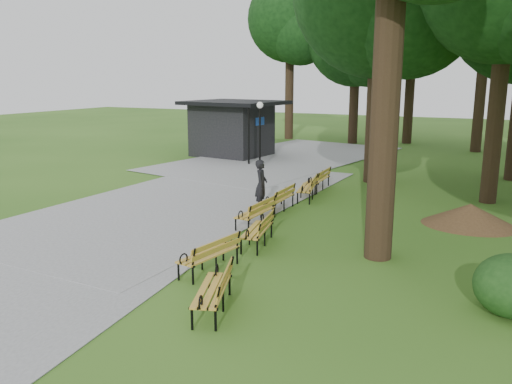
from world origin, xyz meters
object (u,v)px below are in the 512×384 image
at_px(person, 261,185).
at_px(lamp_post, 260,122).
at_px(bench_2, 257,230).
at_px(bench_4, 278,199).
at_px(bench_0, 212,290).
at_px(bench_6, 318,179).
at_px(kiosk, 232,128).
at_px(bench_3, 255,213).
at_px(bench_5, 307,188).
at_px(dirt_mound, 470,215).
at_px(bench_1, 209,254).

height_order(person, lamp_post, lamp_post).
relative_size(bench_2, bench_4, 1.00).
relative_size(bench_0, bench_6, 1.00).
bearing_deg(person, kiosk, 16.99).
distance_m(bench_3, bench_5, 4.17).
relative_size(dirt_mound, bench_2, 1.28).
xyz_separation_m(lamp_post, bench_5, (4.45, -5.09, -1.96)).
xyz_separation_m(person, bench_1, (1.52, -6.03, -0.44)).
bearing_deg(bench_2, person, -167.50).
height_order(lamp_post, bench_2, lamp_post).
bearing_deg(kiosk, bench_3, -51.80).
xyz_separation_m(person, bench_5, (0.90, 2.12, -0.44)).
bearing_deg(bench_2, dirt_mound, 121.27).
bearing_deg(bench_0, bench_1, -167.19).
bearing_deg(bench_4, person, -90.00).
distance_m(bench_1, bench_5, 8.18).
xyz_separation_m(bench_0, bench_4, (-2.05, 7.86, 0.00)).
xyz_separation_m(dirt_mound, bench_1, (-5.25, -7.04, 0.09)).
bearing_deg(lamp_post, bench_5, -48.83).
height_order(kiosk, bench_5, kiosk).
xyz_separation_m(dirt_mound, bench_3, (-6.00, -3.06, 0.09)).
height_order(kiosk, bench_3, kiosk).
bearing_deg(bench_1, bench_4, -162.87).
bearing_deg(bench_5, person, -35.71).
bearing_deg(bench_2, kiosk, -160.41).
bearing_deg(bench_6, bench_3, -1.63).
xyz_separation_m(bench_0, bench_5, (-1.80, 9.97, 0.00)).
xyz_separation_m(dirt_mound, bench_6, (-6.07, 2.90, 0.09)).
relative_size(lamp_post, bench_4, 1.77).
height_order(bench_1, bench_6, same).
bearing_deg(bench_4, bench_2, 14.32).
bearing_deg(bench_3, dirt_mound, 118.78).
height_order(bench_2, bench_4, same).
relative_size(bench_0, bench_2, 1.00).
height_order(dirt_mound, bench_0, bench_0).
bearing_deg(bench_1, dirt_mound, 152.21).
bearing_deg(dirt_mound, bench_4, -170.77).
bearing_deg(bench_3, bench_6, -177.57).
distance_m(kiosk, bench_5, 11.86).
bearing_deg(bench_2, bench_5, 175.87).
xyz_separation_m(kiosk, dirt_mound, (13.88, -9.78, -1.26)).
bearing_deg(dirt_mound, bench_2, -137.14).
height_order(person, bench_5, person).
xyz_separation_m(bench_4, bench_5, (0.25, 2.11, 0.00)).
bearing_deg(person, bench_3, -175.79).
height_order(dirt_mound, bench_2, bench_2).
xyz_separation_m(kiosk, bench_3, (7.88, -12.83, -1.17)).
distance_m(bench_1, bench_4, 6.11).
height_order(bench_4, bench_5, same).
bearing_deg(bench_6, lamp_post, -130.15).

